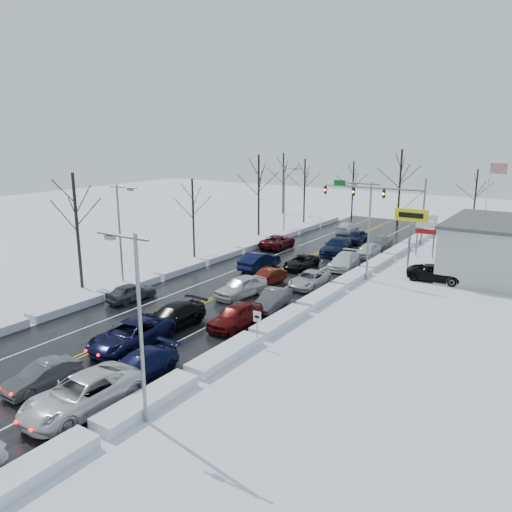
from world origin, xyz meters
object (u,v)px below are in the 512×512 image
Objects in this scene: traffic_signal_mast at (383,197)px; tires_plus_sign at (411,219)px; flagpole at (488,198)px; oncoming_car_0 at (260,269)px.

tires_plus_sign is at bearing -59.54° from traffic_signal_mast.
tires_plus_sign is 14.79m from flagpole.
tires_plus_sign is 0.60× the size of flagpole.
traffic_signal_mast reaches higher than tires_plus_sign.
traffic_signal_mast is at bearing -102.83° from oncoming_car_0.
flagpole is 28.67m from oncoming_car_0.
flagpole is 1.92× the size of oncoming_car_0.
traffic_signal_mast is 2.21× the size of tires_plus_sign.
traffic_signal_mast is 1.33× the size of flagpole.
traffic_signal_mast is 2.55× the size of oncoming_car_0.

